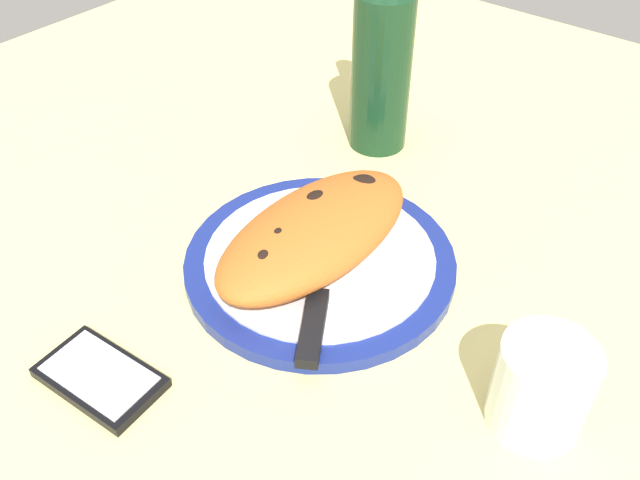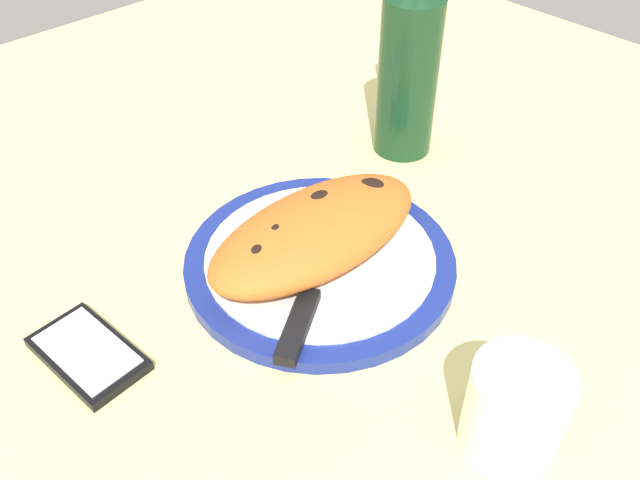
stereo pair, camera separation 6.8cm
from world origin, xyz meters
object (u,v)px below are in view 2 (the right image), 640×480
object	(u,v)px
plate	(320,261)
wine_bottle	(409,66)
knife	(306,305)
water_glass	(513,414)
fork	(280,223)
smartphone	(88,353)
calzone	(315,232)

from	to	relation	value
plate	wine_bottle	distance (cm)	27.38
knife	water_glass	size ratio (longest dim) A/B	2.22
fork	smartphone	bearing A→B (deg)	1.64
knife	calzone	bearing A→B (deg)	-139.25
calzone	water_glass	xyz separation A→B (cm)	(3.16, 25.95, -0.91)
knife	wine_bottle	distance (cm)	33.98
fork	wine_bottle	size ratio (longest dim) A/B	0.63
calzone	wine_bottle	xyz separation A→B (cm)	(-23.61, -8.72, 6.87)
calzone	smartphone	xyz separation A→B (cm)	(23.38, -5.22, -3.96)
knife	smartphone	xyz separation A→B (cm)	(17.35, -10.41, -1.72)
knife	plate	bearing A→B (deg)	-143.32
smartphone	water_glass	distance (cm)	37.28
wine_bottle	smartphone	bearing A→B (deg)	4.26
smartphone	wine_bottle	distance (cm)	48.35
water_glass	wine_bottle	world-z (taller)	wine_bottle
fork	wine_bottle	xyz separation A→B (cm)	(-23.21, -2.82, 9.41)
fork	water_glass	xyz separation A→B (cm)	(3.56, 31.85, 1.63)
plate	wine_bottle	size ratio (longest dim) A/B	0.98
plate	smartphone	xyz separation A→B (cm)	(23.50, -5.83, -0.30)
fork	smartphone	size ratio (longest dim) A/B	1.55
calzone	water_glass	bearing A→B (deg)	83.05
plate	wine_bottle	world-z (taller)	wine_bottle
calzone	knife	distance (cm)	8.26
water_glass	plate	bearing A→B (deg)	-97.38
smartphone	wine_bottle	world-z (taller)	wine_bottle
calzone	fork	size ratio (longest dim) A/B	1.43
plate	knife	size ratio (longest dim) A/B	1.50
fork	knife	distance (cm)	12.82
fork	wine_bottle	world-z (taller)	wine_bottle
calzone	wine_bottle	distance (cm)	26.09
knife	water_glass	world-z (taller)	water_glass
calzone	knife	size ratio (longest dim) A/B	1.36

